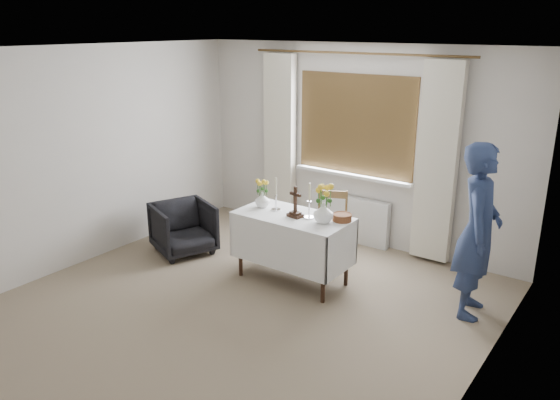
{
  "coord_description": "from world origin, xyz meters",
  "views": [
    {
      "loc": [
        3.16,
        -3.51,
        2.71
      ],
      "look_at": [
        0.04,
        0.82,
        0.98
      ],
      "focal_mm": 35.0,
      "sensor_mm": 36.0,
      "label": 1
    }
  ],
  "objects_px": {
    "person": "(478,231)",
    "flower_vase_right": "(323,213)",
    "wooden_chair": "(331,227)",
    "wooden_cross": "(295,202)",
    "flower_vase_left": "(262,200)",
    "armchair": "(184,228)",
    "altar_table": "(293,248)"
  },
  "relations": [
    {
      "from": "person",
      "to": "flower_vase_right",
      "type": "xyz_separation_m",
      "value": [
        -1.43,
        -0.45,
        0.02
      ]
    },
    {
      "from": "wooden_chair",
      "to": "wooden_cross",
      "type": "xyz_separation_m",
      "value": [
        0.0,
        -0.76,
        0.52
      ]
    },
    {
      "from": "wooden_chair",
      "to": "flower_vase_left",
      "type": "relative_size",
      "value": 4.84
    },
    {
      "from": "wooden_chair",
      "to": "armchair",
      "type": "bearing_deg",
      "value": -175.25
    },
    {
      "from": "armchair",
      "to": "wooden_cross",
      "type": "relative_size",
      "value": 2.07
    },
    {
      "from": "wooden_cross",
      "to": "flower_vase_left",
      "type": "height_order",
      "value": "wooden_cross"
    },
    {
      "from": "armchair",
      "to": "person",
      "type": "bearing_deg",
      "value": -57.26
    },
    {
      "from": "altar_table",
      "to": "flower_vase_right",
      "type": "height_order",
      "value": "flower_vase_right"
    },
    {
      "from": "altar_table",
      "to": "flower_vase_right",
      "type": "bearing_deg",
      "value": -0.06
    },
    {
      "from": "person",
      "to": "flower_vase_right",
      "type": "distance_m",
      "value": 1.5
    },
    {
      "from": "person",
      "to": "flower_vase_right",
      "type": "height_order",
      "value": "person"
    },
    {
      "from": "wooden_chair",
      "to": "armchair",
      "type": "height_order",
      "value": "wooden_chair"
    },
    {
      "from": "armchair",
      "to": "wooden_cross",
      "type": "xyz_separation_m",
      "value": [
        1.58,
        0.11,
        0.61
      ]
    },
    {
      "from": "wooden_chair",
      "to": "armchair",
      "type": "relative_size",
      "value": 1.19
    },
    {
      "from": "wooden_chair",
      "to": "person",
      "type": "distance_m",
      "value": 1.84
    },
    {
      "from": "altar_table",
      "to": "flower_vase_right",
      "type": "relative_size",
      "value": 5.8
    },
    {
      "from": "wooden_chair",
      "to": "flower_vase_left",
      "type": "xyz_separation_m",
      "value": [
        -0.48,
        -0.7,
        0.44
      ]
    },
    {
      "from": "armchair",
      "to": "person",
      "type": "height_order",
      "value": "person"
    },
    {
      "from": "armchair",
      "to": "flower_vase_left",
      "type": "xyz_separation_m",
      "value": [
        1.1,
        0.17,
        0.53
      ]
    },
    {
      "from": "altar_table",
      "to": "wooden_cross",
      "type": "distance_m",
      "value": 0.55
    },
    {
      "from": "wooden_chair",
      "to": "wooden_cross",
      "type": "height_order",
      "value": "wooden_cross"
    },
    {
      "from": "armchair",
      "to": "flower_vase_right",
      "type": "bearing_deg",
      "value": -63.05
    },
    {
      "from": "armchair",
      "to": "flower_vase_left",
      "type": "bearing_deg",
      "value": -58.4
    },
    {
      "from": "wooden_cross",
      "to": "wooden_chair",
      "type": "bearing_deg",
      "value": 99.36
    },
    {
      "from": "flower_vase_left",
      "to": "flower_vase_right",
      "type": "xyz_separation_m",
      "value": [
        0.81,
        -0.03,
        0.02
      ]
    },
    {
      "from": "flower_vase_right",
      "to": "wooden_cross",
      "type": "bearing_deg",
      "value": -175.76
    },
    {
      "from": "flower_vase_left",
      "to": "flower_vase_right",
      "type": "distance_m",
      "value": 0.81
    },
    {
      "from": "flower_vase_left",
      "to": "flower_vase_right",
      "type": "height_order",
      "value": "flower_vase_right"
    },
    {
      "from": "flower_vase_left",
      "to": "person",
      "type": "bearing_deg",
      "value": 10.44
    },
    {
      "from": "wooden_chair",
      "to": "flower_vase_right",
      "type": "distance_m",
      "value": 0.93
    },
    {
      "from": "wooden_chair",
      "to": "person",
      "type": "height_order",
      "value": "person"
    },
    {
      "from": "flower_vase_left",
      "to": "wooden_cross",
      "type": "bearing_deg",
      "value": -6.76
    }
  ]
}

